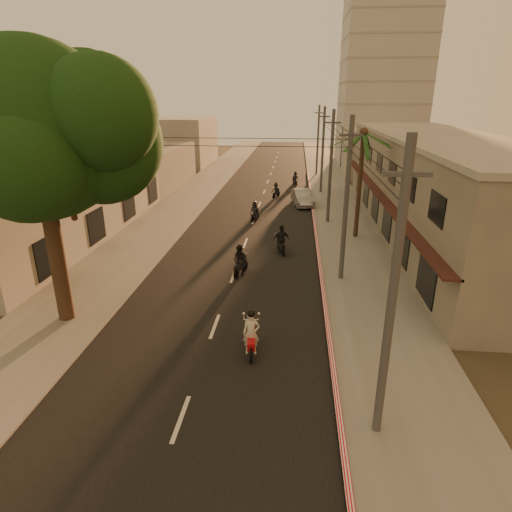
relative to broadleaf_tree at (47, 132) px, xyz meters
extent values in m
plane|color=#383023|center=(6.61, -2.14, -8.48)|extent=(160.00, 160.00, 0.00)
cube|color=black|center=(6.61, 17.86, -8.47)|extent=(10.00, 140.00, 0.02)
cube|color=slate|center=(14.11, 17.86, -8.42)|extent=(5.00, 140.00, 0.12)
cube|color=slate|center=(-0.89, 17.86, -8.42)|extent=(5.00, 140.00, 0.12)
cube|color=red|center=(11.71, 12.86, -8.38)|extent=(0.20, 60.00, 0.20)
cube|color=gray|center=(20.61, 15.86, -4.98)|extent=(8.00, 34.00, 7.00)
cube|color=#A09C91|center=(20.61, 15.86, -1.33)|extent=(8.20, 34.20, 0.30)
cube|color=#3B1B17|center=(16.31, 15.86, -5.38)|extent=(0.80, 34.00, 0.12)
cube|color=#A09C91|center=(-7.39, 11.86, -5.98)|extent=(8.00, 24.00, 5.00)
cube|color=gray|center=(-7.39, 11.86, -3.38)|extent=(8.20, 24.20, 0.20)
cube|color=#B7B5B2|center=(22.61, 53.86, 5.52)|extent=(12.00, 12.00, 28.00)
cylinder|color=black|center=(-0.39, -0.14, -5.48)|extent=(0.70, 0.70, 6.00)
cylinder|color=black|center=(0.41, 0.26, -2.48)|extent=(1.22, 2.17, 3.04)
cylinder|color=black|center=(-0.99, -0.44, -2.28)|extent=(1.31, 1.49, 2.73)
sphere|color=black|center=(-0.39, -0.14, 0.02)|extent=(7.20, 7.20, 7.20)
sphere|color=black|center=(1.81, 0.86, -0.48)|extent=(5.20, 5.20, 5.20)
sphere|color=black|center=(-2.19, 0.66, -0.28)|extent=(4.80, 4.80, 4.80)
sphere|color=black|center=(0.21, -1.94, -0.88)|extent=(4.60, 4.60, 4.60)
sphere|color=black|center=(2.61, -0.64, 0.72)|extent=(4.40, 4.40, 4.40)
sphere|color=black|center=(0.81, 2.26, 1.12)|extent=(4.40, 4.40, 4.40)
cylinder|color=black|center=(14.61, 13.86, -4.68)|extent=(0.32, 0.32, 7.60)
sphere|color=black|center=(14.61, 13.86, -0.88)|extent=(0.60, 0.60, 0.60)
cylinder|color=#38383A|center=(12.81, -6.14, -3.98)|extent=(0.26, 0.26, 9.00)
cube|color=#38383A|center=(12.81, -6.14, -0.48)|extent=(1.20, 0.12, 0.12)
cylinder|color=#38383A|center=(12.81, 5.86, -3.98)|extent=(0.26, 0.26, 9.00)
cube|color=#38383A|center=(12.81, 5.86, -0.48)|extent=(1.20, 0.12, 0.12)
cylinder|color=#38383A|center=(12.81, 17.86, -3.98)|extent=(0.26, 0.26, 9.00)
cube|color=#38383A|center=(12.81, 17.86, -0.48)|extent=(1.20, 0.12, 0.12)
cylinder|color=#38383A|center=(12.81, 29.86, -3.98)|extent=(0.26, 0.26, 9.00)
cube|color=#38383A|center=(12.81, 29.86, -0.48)|extent=(1.20, 0.12, 0.12)
cylinder|color=#38383A|center=(12.81, 41.86, -3.98)|extent=(0.26, 0.26, 9.00)
cube|color=#38383A|center=(12.81, 41.86, -0.48)|extent=(1.20, 0.12, 0.12)
cube|color=#A09C91|center=(20.61, 42.86, -5.48)|extent=(8.00, 14.00, 6.00)
cube|color=#A09C91|center=(-7.39, 31.86, -6.28)|extent=(8.00, 14.00, 4.40)
cube|color=#A09C91|center=(-7.39, 49.86, -4.98)|extent=(8.00, 14.00, 7.00)
cylinder|color=black|center=(8.42, -1.36, -8.17)|extent=(0.17, 0.63, 0.62)
cylinder|color=black|center=(8.55, -2.74, -8.17)|extent=(0.17, 0.63, 0.62)
cube|color=#B50D17|center=(8.49, -2.13, -7.87)|extent=(0.42, 1.24, 0.33)
cube|color=#B50D17|center=(8.44, -1.58, -7.70)|extent=(0.34, 0.14, 0.67)
cylinder|color=silver|center=(8.43, -1.45, -7.31)|extent=(0.61, 0.10, 0.04)
imported|color=beige|center=(8.49, -2.13, -7.54)|extent=(0.76, 0.57, 1.86)
sphere|color=black|center=(8.49, -2.13, -6.66)|extent=(0.33, 0.33, 0.33)
sphere|color=silver|center=(8.12, -1.50, -7.03)|extent=(0.13, 0.13, 0.13)
sphere|color=silver|center=(8.74, -1.44, -7.03)|extent=(0.13, 0.13, 0.13)
cylinder|color=black|center=(7.20, 6.70, -8.17)|extent=(0.26, 0.61, 0.60)
cylinder|color=black|center=(6.84, 5.41, -8.17)|extent=(0.26, 0.61, 0.60)
cube|color=black|center=(7.00, 5.98, -7.88)|extent=(0.61, 1.22, 0.32)
cube|color=black|center=(7.14, 6.50, -7.72)|extent=(0.34, 0.19, 0.65)
cylinder|color=silver|center=(7.18, 6.62, -7.35)|extent=(0.58, 0.20, 0.04)
imported|color=black|center=(7.00, 5.98, -7.57)|extent=(1.23, 1.14, 1.81)
sphere|color=black|center=(7.00, 5.98, -6.72)|extent=(0.32, 0.32, 0.32)
cylinder|color=black|center=(9.06, 10.78, -8.16)|extent=(0.26, 0.63, 0.63)
cylinder|color=black|center=(9.39, 9.42, -8.16)|extent=(0.26, 0.63, 0.63)
cube|color=black|center=(9.24, 10.02, -7.86)|extent=(0.60, 1.27, 0.34)
cube|color=black|center=(9.11, 10.56, -7.69)|extent=(0.35, 0.19, 0.67)
cylinder|color=silver|center=(9.08, 10.69, -7.30)|extent=(0.61, 0.19, 0.04)
imported|color=black|center=(9.24, 10.02, -7.54)|extent=(1.31, 0.97, 1.88)
sphere|color=black|center=(9.24, 10.02, -6.65)|extent=(0.34, 0.34, 0.34)
cylinder|color=black|center=(6.89, 18.51, -8.21)|extent=(0.24, 0.54, 0.53)
cylinder|color=black|center=(6.57, 17.36, -8.21)|extent=(0.24, 0.54, 0.53)
cube|color=black|center=(6.71, 17.86, -7.95)|extent=(0.54, 1.08, 0.29)
cube|color=black|center=(6.84, 18.32, -7.81)|extent=(0.30, 0.17, 0.57)
cylinder|color=silver|center=(6.87, 18.43, -7.47)|extent=(0.52, 0.18, 0.04)
imported|color=black|center=(6.71, 17.86, -7.67)|extent=(1.05, 0.92, 1.60)
sphere|color=black|center=(6.71, 17.86, -6.92)|extent=(0.29, 0.29, 0.29)
cylinder|color=black|center=(8.29, 27.50, -8.22)|extent=(0.27, 0.51, 0.52)
cylinder|color=black|center=(7.87, 26.43, -8.22)|extent=(0.27, 0.51, 0.52)
cube|color=black|center=(8.06, 26.90, -7.97)|extent=(0.61, 1.04, 0.28)
cube|color=black|center=(8.22, 27.33, -7.83)|extent=(0.29, 0.19, 0.55)
cylinder|color=silver|center=(8.26, 27.43, -7.51)|extent=(0.49, 0.22, 0.04)
imported|color=black|center=(8.06, 26.90, -7.70)|extent=(1.39, 1.25, 1.55)
sphere|color=black|center=(8.06, 26.90, -6.98)|extent=(0.28, 0.28, 0.28)
imported|color=gray|center=(10.77, 23.86, -7.72)|extent=(3.15, 5.12, 1.51)
cylinder|color=black|center=(9.82, 34.70, -8.22)|extent=(0.23, 0.52, 0.51)
cylinder|color=black|center=(10.13, 33.60, -8.22)|extent=(0.23, 0.52, 0.51)
cube|color=black|center=(9.99, 34.08, -7.97)|extent=(0.52, 1.04, 0.28)
cube|color=black|center=(9.87, 34.53, -7.83)|extent=(0.29, 0.16, 0.55)
cylinder|color=silver|center=(9.84, 34.63, -7.51)|extent=(0.50, 0.17, 0.04)
imported|color=black|center=(9.99, 34.08, -7.70)|extent=(1.01, 0.88, 1.54)
sphere|color=black|center=(9.99, 34.08, -6.98)|extent=(0.28, 0.28, 0.28)
camera|label=1|loc=(10.08, -17.03, 1.29)|focal=30.00mm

